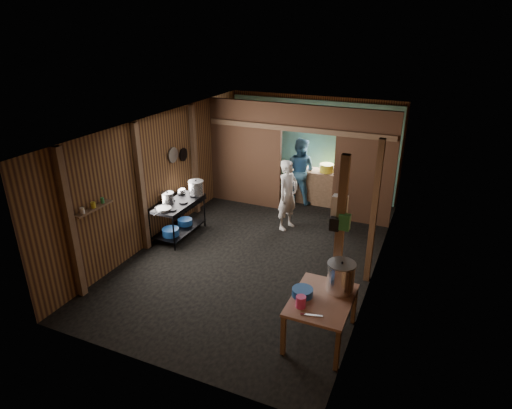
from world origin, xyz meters
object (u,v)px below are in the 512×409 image
at_px(gas_range, 178,219).
at_px(cook, 288,195).
at_px(prep_table, 321,318).
at_px(pink_bucket, 301,302).
at_px(stove_pot_large, 196,188).
at_px(yellow_tub, 327,168).
at_px(stock_pot, 341,278).

relative_size(gas_range, cook, 0.85).
relative_size(prep_table, cook, 0.73).
bearing_deg(cook, gas_range, 141.43).
bearing_deg(cook, pink_bucket, -138.90).
bearing_deg(gas_range, stove_pot_large, 71.76).
xyz_separation_m(prep_table, yellow_tub, (-1.29, 5.00, 0.61)).
bearing_deg(stock_pot, yellow_tub, 107.34).
relative_size(stove_pot_large, cook, 0.21).
distance_m(prep_table, cook, 3.72).
relative_size(gas_range, stock_pot, 2.79).
distance_m(pink_bucket, cook, 3.88).
distance_m(stock_pot, yellow_tub, 4.93).
relative_size(prep_table, stove_pot_large, 3.40).
height_order(stock_pot, yellow_tub, stock_pot).
height_order(gas_range, yellow_tub, yellow_tub).
relative_size(stove_pot_large, stock_pot, 0.71).
bearing_deg(stock_pot, stove_pot_large, 149.27).
distance_m(stove_pot_large, yellow_tub, 3.36).
bearing_deg(pink_bucket, gas_range, 146.70).
relative_size(stock_pot, pink_bucket, 2.86).
bearing_deg(gas_range, cook, 32.69).
distance_m(gas_range, cook, 2.43).
xyz_separation_m(stove_pot_large, pink_bucket, (3.32, -2.81, -0.17)).
bearing_deg(pink_bucket, cook, 112.36).
bearing_deg(gas_range, prep_table, -28.21).
bearing_deg(prep_table, yellow_tub, 104.45).
bearing_deg(yellow_tub, stock_pot, -72.66).
bearing_deg(yellow_tub, prep_table, -75.55).
bearing_deg(stove_pot_large, stock_pot, -30.73).
bearing_deg(yellow_tub, stove_pot_large, -132.03).
distance_m(stock_pot, pink_bucket, 0.73).
bearing_deg(yellow_tub, pink_bucket, -78.60).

